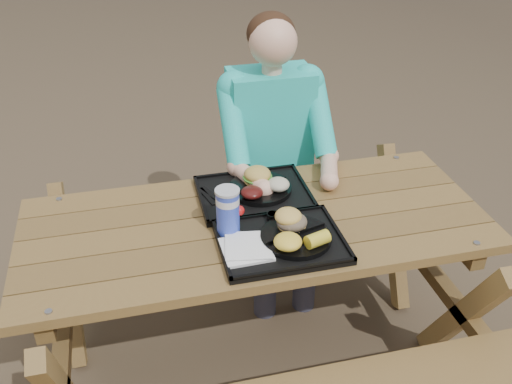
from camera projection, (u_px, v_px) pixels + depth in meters
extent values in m
plane|color=#999999|center=(256.00, 355.00, 2.61)|extent=(60.00, 60.00, 0.00)
cube|color=black|center=(281.00, 243.00, 2.07)|extent=(0.45, 0.35, 0.02)
cube|color=black|center=(254.00, 194.00, 2.35)|extent=(0.45, 0.35, 0.02)
cylinder|color=black|center=(296.00, 237.00, 2.07)|extent=(0.26, 0.26, 0.02)
cylinder|color=black|center=(260.00, 188.00, 2.35)|extent=(0.26, 0.26, 0.02)
cube|color=white|center=(246.00, 249.00, 2.01)|extent=(0.17, 0.17, 0.02)
cylinder|color=#1933C1|center=(228.00, 212.00, 2.07)|extent=(0.08, 0.08, 0.17)
cylinder|color=black|center=(273.00, 216.00, 2.17)|extent=(0.05, 0.05, 0.03)
cylinder|color=#FFF91C|center=(286.00, 218.00, 2.16)|extent=(0.04, 0.04, 0.03)
ellipsoid|color=yellow|center=(288.00, 242.00, 1.99)|extent=(0.10, 0.10, 0.05)
cube|color=black|center=(211.00, 194.00, 2.33)|extent=(0.08, 0.14, 0.01)
ellipsoid|color=#4C110F|center=(252.00, 192.00, 2.27)|extent=(0.09, 0.09, 0.04)
ellipsoid|color=beige|center=(278.00, 184.00, 2.31)|extent=(0.09, 0.09, 0.05)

